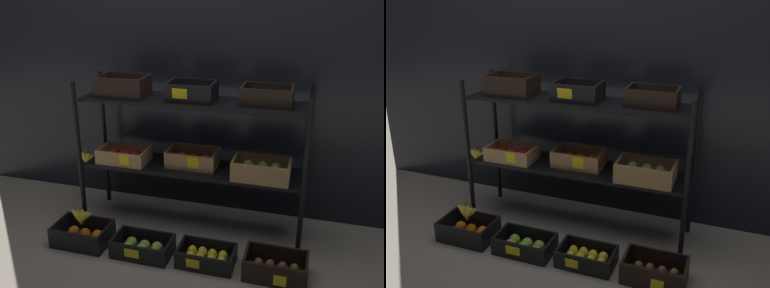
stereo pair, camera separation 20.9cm
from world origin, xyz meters
The scene contains 8 objects.
ground_plane centered at (0.00, 0.00, 0.00)m, with size 10.00×10.00×0.00m, color gray.
storefront_wall centered at (0.00, 0.39, 1.11)m, with size 3.89×0.12×2.21m, color black.
display_rack centered at (0.00, -0.01, 0.68)m, with size 1.62×0.40×1.06m.
crate_ground_orange centered at (-0.63, -0.42, 0.05)m, with size 0.36×0.25×0.14m.
crate_ground_apple_green centered at (-0.20, -0.43, 0.05)m, with size 0.38×0.22×0.12m.
crate_ground_lemon centered at (0.21, -0.41, 0.05)m, with size 0.35×0.22×0.11m.
crate_ground_kiwi centered at (0.63, -0.41, 0.05)m, with size 0.37×0.23×0.14m.
banana_bunch_loose centered at (-0.63, -0.42, 0.20)m, with size 0.16×0.05×0.14m.
Camera 1 is at (0.76, -2.59, 1.63)m, focal length 40.31 mm.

